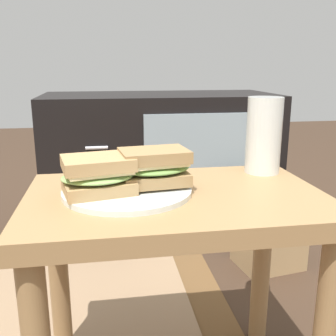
{
  "coord_description": "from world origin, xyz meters",
  "views": [
    {
      "loc": [
        -0.13,
        -0.69,
        0.69
      ],
      "look_at": [
        -0.02,
        0.0,
        0.51
      ],
      "focal_mm": 41.85,
      "sensor_mm": 36.0,
      "label": 1
    }
  ],
  "objects_px": {
    "sandwich_front": "(98,174)",
    "sandwich_back": "(154,167)",
    "tv_cabinet": "(160,161)",
    "plate": "(127,191)",
    "paper_bag": "(270,225)",
    "beer_glass": "(264,136)"
  },
  "relations": [
    {
      "from": "sandwich_front",
      "to": "sandwich_back",
      "type": "distance_m",
      "value": 0.11
    },
    {
      "from": "sandwich_front",
      "to": "beer_glass",
      "type": "height_order",
      "value": "beer_glass"
    },
    {
      "from": "sandwich_front",
      "to": "tv_cabinet",
      "type": "bearing_deg",
      "value": 75.23
    },
    {
      "from": "tv_cabinet",
      "to": "sandwich_front",
      "type": "xyz_separation_m",
      "value": [
        -0.25,
        -0.94,
        0.21
      ]
    },
    {
      "from": "sandwich_front",
      "to": "paper_bag",
      "type": "height_order",
      "value": "sandwich_front"
    },
    {
      "from": "plate",
      "to": "sandwich_back",
      "type": "xyz_separation_m",
      "value": [
        0.05,
        0.01,
        0.04
      ]
    },
    {
      "from": "paper_bag",
      "to": "sandwich_front",
      "type": "bearing_deg",
      "value": -138.49
    },
    {
      "from": "sandwich_front",
      "to": "sandwich_back",
      "type": "relative_size",
      "value": 1.04
    },
    {
      "from": "beer_glass",
      "to": "plate",
      "type": "bearing_deg",
      "value": -161.03
    },
    {
      "from": "beer_glass",
      "to": "paper_bag",
      "type": "relative_size",
      "value": 0.53
    },
    {
      "from": "tv_cabinet",
      "to": "plate",
      "type": "height_order",
      "value": "tv_cabinet"
    },
    {
      "from": "sandwich_back",
      "to": "paper_bag",
      "type": "distance_m",
      "value": 0.76
    },
    {
      "from": "tv_cabinet",
      "to": "paper_bag",
      "type": "height_order",
      "value": "tv_cabinet"
    },
    {
      "from": "tv_cabinet",
      "to": "sandwich_back",
      "type": "bearing_deg",
      "value": -98.85
    },
    {
      "from": "plate",
      "to": "paper_bag",
      "type": "relative_size",
      "value": 0.77
    },
    {
      "from": "sandwich_front",
      "to": "beer_glass",
      "type": "xyz_separation_m",
      "value": [
        0.36,
        0.12,
        0.04
      ]
    },
    {
      "from": "beer_glass",
      "to": "tv_cabinet",
      "type": "bearing_deg",
      "value": 97.74
    },
    {
      "from": "tv_cabinet",
      "to": "sandwich_back",
      "type": "relative_size",
      "value": 6.61
    },
    {
      "from": "paper_bag",
      "to": "tv_cabinet",
      "type": "bearing_deg",
      "value": 126.62
    },
    {
      "from": "tv_cabinet",
      "to": "sandwich_front",
      "type": "height_order",
      "value": "tv_cabinet"
    },
    {
      "from": "sandwich_front",
      "to": "sandwich_back",
      "type": "bearing_deg",
      "value": 9.85
    },
    {
      "from": "beer_glass",
      "to": "paper_bag",
      "type": "xyz_separation_m",
      "value": [
        0.21,
        0.39,
        -0.39
      ]
    }
  ]
}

